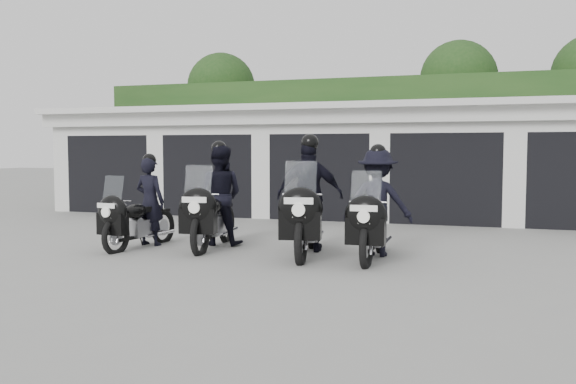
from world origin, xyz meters
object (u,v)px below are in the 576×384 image
(police_bike_d, at_px, (376,208))
(police_bike_c, at_px, (308,201))
(police_bike_b, at_px, (216,201))
(police_bike_a, at_px, (140,209))

(police_bike_d, bearing_deg, police_bike_c, 177.34)
(police_bike_b, distance_m, police_bike_c, 1.86)
(police_bike_a, bearing_deg, police_bike_c, 12.69)
(police_bike_b, bearing_deg, police_bike_c, -12.96)
(police_bike_b, bearing_deg, police_bike_d, -11.22)
(police_bike_b, xyz_separation_m, police_bike_c, (1.85, -0.21, 0.05))
(police_bike_c, bearing_deg, police_bike_d, -11.00)
(police_bike_c, bearing_deg, police_bike_b, 164.51)
(police_bike_a, relative_size, police_bike_c, 0.84)
(police_bike_b, relative_size, police_bike_d, 1.04)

